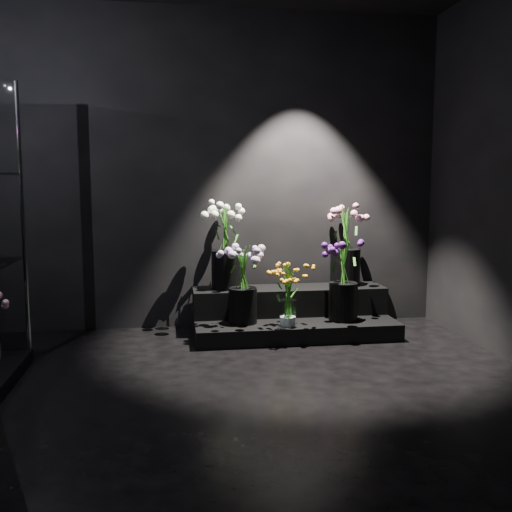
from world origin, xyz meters
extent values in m
plane|color=black|center=(0.00, 0.00, 0.00)|extent=(4.00, 4.00, 0.00)
plane|color=black|center=(0.00, 2.00, 1.40)|extent=(4.00, 0.00, 4.00)
plane|color=black|center=(0.00, -2.00, 1.40)|extent=(4.00, 0.00, 4.00)
cube|color=black|center=(0.60, 1.58, 0.07)|extent=(1.70, 0.75, 0.14)
cube|color=black|center=(0.60, 1.76, 0.26)|extent=(1.70, 0.38, 0.24)
cylinder|color=white|center=(0.50, 1.33, 0.25)|extent=(0.14, 0.14, 0.21)
cylinder|color=black|center=(0.15, 1.47, 0.29)|extent=(0.23, 0.23, 0.29)
cylinder|color=black|center=(1.00, 1.45, 0.30)|extent=(0.24, 0.24, 0.32)
cylinder|color=black|center=(0.04, 1.79, 0.54)|extent=(0.25, 0.25, 0.34)
cylinder|color=black|center=(1.12, 1.80, 0.54)|extent=(0.27, 0.27, 0.33)
camera|label=1|loc=(-0.42, -3.10, 1.29)|focal=40.00mm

